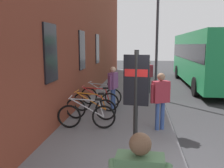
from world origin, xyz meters
name	(u,v)px	position (x,y,z in m)	size (l,w,h in m)	color
ground	(187,106)	(6.00, -1.00, 0.00)	(60.00, 60.00, 0.00)	#2D2D30
sidewalk_pavement	(127,94)	(8.00, 1.75, 0.06)	(24.00, 3.50, 0.12)	slate
station_facade	(91,27)	(8.99, 3.80, 3.58)	(22.00, 0.65, 7.17)	brown
bicycle_by_door	(87,116)	(2.47, 2.61, 0.51)	(0.48, 1.77, 0.97)	black
bicycle_beside_lamp	(91,108)	(3.35, 2.67, 0.51)	(0.48, 1.77, 0.97)	black
bicycle_leaning_wall	(96,101)	(4.37, 2.69, 0.51)	(0.48, 1.77, 0.97)	black
bicycle_end_of_row	(101,96)	(5.35, 2.66, 0.51)	(0.48, 1.77, 0.97)	black
transit_info_sign	(136,87)	(0.77, 1.10, 1.72)	(0.16, 0.56, 2.40)	black
city_bus	(205,56)	(11.53, -3.00, 1.92)	(10.51, 2.69, 3.35)	#1E8C4C
pedestrian_near_bus	(161,95)	(2.63, 0.43, 1.16)	(0.44, 0.59, 1.70)	#334C8C
pedestrian_crossing_street	(113,83)	(4.75, 2.08, 1.14)	(0.62, 0.36, 1.68)	#334C8C
pedestrian_by_facade	(148,73)	(8.08, 0.65, 1.17)	(0.52, 0.52, 1.72)	#26262D
street_lamp	(157,28)	(7.25, 0.30, 3.38)	(0.28, 0.28, 5.55)	#333338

